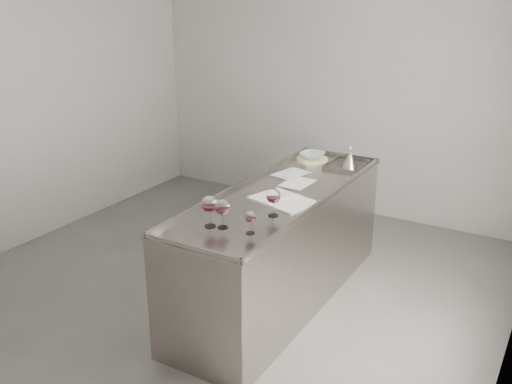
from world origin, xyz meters
The scene contains 12 objects.
room_shell centered at (0.00, 0.00, 1.40)m, with size 4.54×5.04×2.84m.
counter centered at (0.50, 0.30, 0.47)m, with size 0.77×2.42×0.97m.
wine_glass_left centered at (0.40, -0.53, 1.10)m, with size 0.11×0.11×0.22m.
wine_glass_middle centered at (0.49, -0.51, 1.08)m, with size 0.10×0.10×0.20m.
wine_glass_right centered at (0.67, -0.15, 1.08)m, with size 0.10×0.10×0.20m.
wine_glass_small centered at (0.69, -0.49, 1.05)m, with size 0.08×0.08×0.16m.
notebook centered at (0.60, 0.14, 0.95)m, with size 0.54×0.44×0.02m.
loose_paper_top centered at (0.51, 0.57, 0.94)m, with size 0.21×0.30×0.00m, color white.
loose_paper_under centered at (0.35, 0.76, 0.94)m, with size 0.22×0.31×0.00m, color silver.
trivet centered at (0.33, 1.23, 0.95)m, with size 0.29×0.29×0.02m, color beige.
ceramic_bowl centered at (0.33, 1.23, 0.99)m, with size 0.22×0.22×0.05m, color #95AAAE.
wine_funnel centered at (0.72, 1.17, 1.01)m, with size 0.15×0.15×0.21m.
Camera 1 is at (2.46, -3.42, 2.47)m, focal length 40.00 mm.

